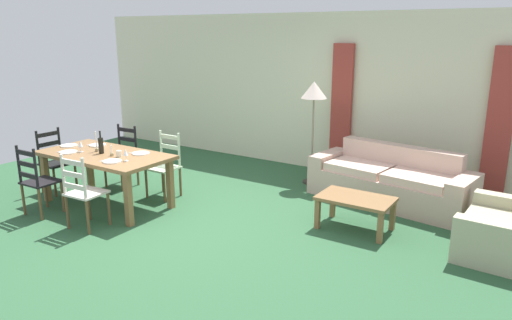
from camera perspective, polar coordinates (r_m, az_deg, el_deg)
The scene contains 30 objects.
ground_plane at distance 6.21m, azimuth -8.01°, elevation -7.69°, with size 9.60×9.60×0.02m, color #2C5735.
wall_far at distance 8.55m, azimuth 6.36°, elevation 8.10°, with size 9.60×0.16×2.70m, color beige.
curtain_panel_left at distance 8.18m, azimuth 10.17°, elevation 5.86°, with size 0.35×0.08×2.20m, color #9F3931.
curtain_panel_right at distance 7.59m, azimuth 27.09°, elevation 3.73°, with size 0.35×0.08×2.20m, color #9F3931.
dining_table at distance 6.95m, azimuth -17.63°, elevation 0.08°, with size 1.90×0.96×0.75m.
dining_chair_near_left at distance 6.93m, azimuth -24.71°, elevation -2.26°, with size 0.43×0.41×0.96m.
dining_chair_near_right at distance 6.24m, azimuth -20.01°, elevation -3.61°, with size 0.44×0.43×0.96m.
dining_chair_far_left at distance 7.81m, azimuth -15.65°, elevation 0.44°, with size 0.44×0.42×0.96m.
dining_chair_far_right at distance 7.15m, azimuth -10.82°, elevation -0.59°, with size 0.42×0.40×0.96m.
dining_chair_head_west at distance 7.87m, azimuth -22.92°, elevation -0.11°, with size 0.41×0.43×0.96m.
dinner_plate_near_left at distance 7.13m, azimuth -21.55°, elevation 0.89°, with size 0.24×0.24×0.02m, color white.
fork_near_left at distance 7.25m, azimuth -22.24°, elevation 1.00°, with size 0.02×0.17×0.01m, color silver.
dinner_plate_near_right at distance 6.44m, azimuth -16.84°, elevation -0.15°, with size 0.24×0.24×0.02m, color white.
fork_near_right at distance 6.55m, azimuth -17.69°, elevation -0.02°, with size 0.02×0.17×0.01m, color silver.
dinner_plate_far_left at distance 7.42m, azimuth -18.44°, elevation 1.70°, with size 0.24×0.24×0.02m, color white.
fork_far_left at distance 7.54m, azimuth -19.16°, elevation 1.79°, with size 0.02×0.17×0.01m, color silver.
dinner_plate_far_right at distance 6.76m, azimuth -13.63°, elevation 0.78°, with size 0.24×0.24×0.02m, color white.
fork_far_right at distance 6.87m, azimuth -14.49°, elevation 0.90°, with size 0.02×0.17×0.01m, color silver.
dinner_plate_head_west at distance 7.54m, azimuth -21.49°, elevation 1.61°, with size 0.24×0.24×0.02m, color white.
fork_head_west at distance 7.66m, azimuth -22.15°, elevation 1.71°, with size 0.02×0.17×0.01m, color silver.
wine_bottle at distance 6.92m, azimuth -18.07°, elevation 1.72°, with size 0.07×0.07×0.32m.
wine_glass_near_left at distance 7.08m, azimuth -20.27°, elevation 1.76°, with size 0.06×0.06×0.16m.
wine_glass_near_right at distance 6.40m, azimuth -15.34°, elevation 0.82°, with size 0.06×0.06×0.16m.
coffee_cup_primary at distance 6.65m, azimuth -16.08°, elevation 0.71°, with size 0.07×0.07×0.09m, color beige.
candle_tall at distance 7.06m, azimuth -18.56°, elevation 1.65°, with size 0.05×0.05×0.29m.
candle_short at distance 6.75m, azimuth -16.89°, elevation 0.80°, with size 0.05×0.05×0.15m.
couch at distance 7.10m, azimuth 15.88°, elevation -2.60°, with size 2.37×1.12×0.80m.
coffee_table at distance 6.00m, azimuth 11.84°, elevation -4.95°, with size 0.90×0.56×0.42m.
armchair_upholstered at distance 5.95m, azimuth 27.97°, elevation -7.77°, with size 0.85×1.20×0.72m.
standing_lamp at distance 7.51m, azimuth 6.95°, elevation 7.58°, with size 0.40×0.40×1.64m.
Camera 1 is at (3.80, -4.29, 2.39)m, focal length 33.41 mm.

